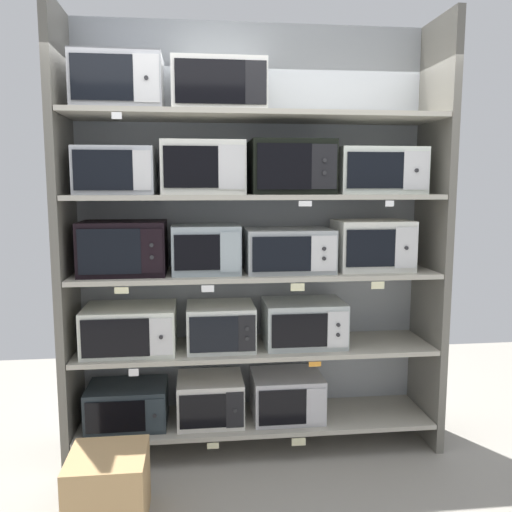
# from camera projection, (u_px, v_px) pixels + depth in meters

# --- Properties ---
(back_panel) EXTENTS (2.50, 0.04, 2.79)m
(back_panel) POSITION_uv_depth(u_px,v_px,m) (251.00, 235.00, 3.64)
(back_panel) COLOR #9EA3A8
(back_panel) RESTS_ON ground
(upright_left) EXTENTS (0.05, 0.50, 2.79)m
(upright_left) POSITION_uv_depth(u_px,v_px,m) (65.00, 242.00, 3.24)
(upright_left) COLOR #68645B
(upright_left) RESTS_ON ground
(upright_right) EXTENTS (0.05, 0.50, 2.79)m
(upright_right) POSITION_uv_depth(u_px,v_px,m) (432.00, 237.00, 3.51)
(upright_right) COLOR #68645B
(upright_right) RESTS_ON ground
(shelf_0) EXTENTS (2.30, 0.50, 0.03)m
(shelf_0) POSITION_uv_depth(u_px,v_px,m) (256.00, 419.00, 3.54)
(shelf_0) COLOR #ADA899
(shelf_0) RESTS_ON ground
(microwave_0) EXTENTS (0.50, 0.37, 0.26)m
(microwave_0) POSITION_uv_depth(u_px,v_px,m) (128.00, 405.00, 3.42)
(microwave_0) COLOR #283137
(microwave_0) RESTS_ON shelf_0
(microwave_1) EXTENTS (0.43, 0.40, 0.29)m
(microwave_1) POSITION_uv_depth(u_px,v_px,m) (210.00, 399.00, 3.48)
(microwave_1) COLOR silver
(microwave_1) RESTS_ON shelf_0
(microwave_2) EXTENTS (0.46, 0.39, 0.29)m
(microwave_2) POSITION_uv_depth(u_px,v_px,m) (287.00, 395.00, 3.54)
(microwave_2) COLOR #B8B7BC
(microwave_2) RESTS_ON shelf_0
(price_tag_0) EXTENTS (0.08, 0.00, 0.04)m
(price_tag_0) POSITION_uv_depth(u_px,v_px,m) (128.00, 451.00, 3.20)
(price_tag_0) COLOR orange
(price_tag_1) EXTENTS (0.07, 0.00, 0.04)m
(price_tag_1) POSITION_uv_depth(u_px,v_px,m) (213.00, 446.00, 3.26)
(price_tag_1) COLOR beige
(price_tag_2) EXTENTS (0.09, 0.00, 0.05)m
(price_tag_2) POSITION_uv_depth(u_px,v_px,m) (299.00, 442.00, 3.32)
(price_tag_2) COLOR beige
(shelf_1) EXTENTS (2.30, 0.50, 0.03)m
(shelf_1) POSITION_uv_depth(u_px,v_px,m) (256.00, 348.00, 3.47)
(shelf_1) COLOR #ADA899
(microwave_3) EXTENTS (0.57, 0.43, 0.28)m
(microwave_3) POSITION_uv_depth(u_px,v_px,m) (130.00, 329.00, 3.36)
(microwave_3) COLOR silver
(microwave_3) RESTS_ON shelf_1
(microwave_4) EXTENTS (0.43, 0.40, 0.28)m
(microwave_4) POSITION_uv_depth(u_px,v_px,m) (220.00, 326.00, 3.42)
(microwave_4) COLOR silver
(microwave_4) RESTS_ON shelf_1
(microwave_5) EXTENTS (0.52, 0.39, 0.29)m
(microwave_5) POSITION_uv_depth(u_px,v_px,m) (304.00, 323.00, 3.48)
(microwave_5) COLOR #B4BEBB
(microwave_5) RESTS_ON shelf_1
(price_tag_3) EXTENTS (0.06, 0.00, 0.04)m
(price_tag_3) POSITION_uv_depth(u_px,v_px,m) (134.00, 372.00, 3.14)
(price_tag_3) COLOR white
(price_tag_4) EXTENTS (0.08, 0.00, 0.03)m
(price_tag_4) POSITION_uv_depth(u_px,v_px,m) (315.00, 364.00, 3.26)
(price_tag_4) COLOR orange
(shelf_2) EXTENTS (2.30, 0.50, 0.03)m
(shelf_2) POSITION_uv_depth(u_px,v_px,m) (256.00, 274.00, 3.41)
(shelf_2) COLOR #ADA899
(microwave_6) EXTENTS (0.52, 0.38, 0.33)m
(microwave_6) POSITION_uv_depth(u_px,v_px,m) (124.00, 248.00, 3.28)
(microwave_6) COLOR black
(microwave_6) RESTS_ON shelf_2
(microwave_7) EXTENTS (0.42, 0.36, 0.30)m
(microwave_7) POSITION_uv_depth(u_px,v_px,m) (206.00, 249.00, 3.34)
(microwave_7) COLOR #99A7AD
(microwave_7) RESTS_ON shelf_2
(microwave_8) EXTENTS (0.55, 0.41, 0.27)m
(microwave_8) POSITION_uv_depth(u_px,v_px,m) (288.00, 250.00, 3.40)
(microwave_8) COLOR #A1A7A9
(microwave_8) RESTS_ON shelf_2
(microwave_9) EXTENTS (0.48, 0.36, 0.32)m
(microwave_9) POSITION_uv_depth(u_px,v_px,m) (372.00, 245.00, 3.46)
(microwave_9) COLOR white
(microwave_9) RESTS_ON shelf_2
(price_tag_5) EXTENTS (0.08, 0.00, 0.04)m
(price_tag_5) POSITION_uv_depth(u_px,v_px,m) (122.00, 290.00, 3.07)
(price_tag_5) COLOR beige
(price_tag_6) EXTENTS (0.07, 0.00, 0.04)m
(price_tag_6) POSITION_uv_depth(u_px,v_px,m) (208.00, 289.00, 3.12)
(price_tag_6) COLOR white
(price_tag_7) EXTENTS (0.08, 0.00, 0.05)m
(price_tag_7) POSITION_uv_depth(u_px,v_px,m) (298.00, 287.00, 3.18)
(price_tag_7) COLOR beige
(price_tag_8) EXTENTS (0.08, 0.00, 0.05)m
(price_tag_8) POSITION_uv_depth(u_px,v_px,m) (378.00, 285.00, 3.24)
(price_tag_8) COLOR beige
(shelf_3) EXTENTS (2.30, 0.50, 0.03)m
(shelf_3) POSITION_uv_depth(u_px,v_px,m) (256.00, 197.00, 3.34)
(shelf_3) COLOR #ADA899
(microwave_10) EXTENTS (0.47, 0.40, 0.28)m
(microwave_10) POSITION_uv_depth(u_px,v_px,m) (116.00, 171.00, 3.22)
(microwave_10) COLOR #B0B5BB
(microwave_10) RESTS_ON shelf_3
(microwave_11) EXTENTS (0.51, 0.35, 0.33)m
(microwave_11) POSITION_uv_depth(u_px,v_px,m) (203.00, 168.00, 3.27)
(microwave_11) COLOR white
(microwave_11) RESTS_ON shelf_3
(microwave_12) EXTENTS (0.51, 0.42, 0.33)m
(microwave_12) POSITION_uv_depth(u_px,v_px,m) (290.00, 168.00, 3.33)
(microwave_12) COLOR black
(microwave_12) RESTS_ON shelf_3
(microwave_13) EXTENTS (0.55, 0.37, 0.29)m
(microwave_13) POSITION_uv_depth(u_px,v_px,m) (378.00, 171.00, 3.40)
(microwave_13) COLOR silver
(microwave_13) RESTS_ON shelf_3
(price_tag_9) EXTENTS (0.08, 0.00, 0.03)m
(price_tag_9) POSITION_uv_depth(u_px,v_px,m) (305.00, 204.00, 3.12)
(price_tag_9) COLOR white
(price_tag_10) EXTENTS (0.05, 0.00, 0.04)m
(price_tag_10) POSITION_uv_depth(u_px,v_px,m) (390.00, 204.00, 3.18)
(price_tag_10) COLOR white
(shelf_4) EXTENTS (2.30, 0.50, 0.03)m
(shelf_4) POSITION_uv_depth(u_px,v_px,m) (256.00, 116.00, 3.27)
(shelf_4) COLOR #ADA899
(microwave_14) EXTENTS (0.52, 0.35, 0.33)m
(microwave_14) POSITION_uv_depth(u_px,v_px,m) (118.00, 83.00, 3.15)
(microwave_14) COLOR #A5A7AD
(microwave_14) RESTS_ON shelf_4
(microwave_15) EXTENTS (0.56, 0.34, 0.31)m
(microwave_15) POSITION_uv_depth(u_px,v_px,m) (219.00, 87.00, 3.22)
(microwave_15) COLOR silver
(microwave_15) RESTS_ON shelf_4
(price_tag_11) EXTENTS (0.06, 0.00, 0.04)m
(price_tag_11) POSITION_uv_depth(u_px,v_px,m) (117.00, 116.00, 2.93)
(price_tag_11) COLOR white
(shipping_carton) EXTENTS (0.39, 0.39, 0.37)m
(shipping_carton) POSITION_uv_depth(u_px,v_px,m) (108.00, 488.00, 2.73)
(shipping_carton) COLOR tan
(shipping_carton) RESTS_ON ground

